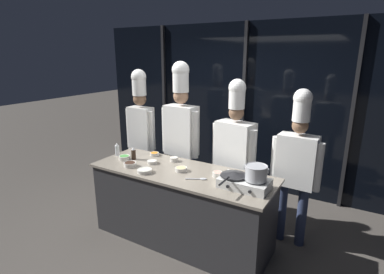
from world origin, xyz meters
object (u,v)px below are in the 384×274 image
(chef_sous, at_px, (181,128))
(portable_stove, at_px, (244,183))
(squeeze_bottle_soy, at_px, (134,153))
(prep_bowl_soy_glaze, at_px, (130,164))
(prep_bowl_scallions, at_px, (124,157))
(prep_bowl_bean_sprouts, at_px, (145,171))
(prep_bowl_garlic, at_px, (174,159))
(chef_line, at_px, (235,147))
(prep_bowl_carrots, at_px, (154,154))
(stock_pot, at_px, (256,173))
(serving_spoon_slotted, at_px, (200,179))
(prep_bowl_onion, at_px, (152,162))
(prep_bowl_ginger, at_px, (181,169))
(chef_head, at_px, (141,124))
(chef_pastry, at_px, (297,160))
(prep_bowl_shrimp, at_px, (217,174))
(frying_pan, at_px, (234,174))
(squeeze_bottle_clear, at_px, (117,150))

(chef_sous, bearing_deg, portable_stove, 154.31)
(squeeze_bottle_soy, bearing_deg, prep_bowl_soy_glaze, -58.91)
(prep_bowl_soy_glaze, bearing_deg, prep_bowl_scallions, 146.95)
(prep_bowl_bean_sprouts, xyz_separation_m, prep_bowl_soy_glaze, (-0.27, 0.06, 0.01))
(prep_bowl_garlic, bearing_deg, portable_stove, -15.00)
(chef_line, bearing_deg, chef_sous, 10.74)
(prep_bowl_carrots, bearing_deg, chef_sous, 59.15)
(stock_pot, height_order, serving_spoon_slotted, stock_pot)
(prep_bowl_onion, height_order, chef_line, chef_line)
(prep_bowl_ginger, height_order, prep_bowl_bean_sprouts, prep_bowl_ginger)
(portable_stove, relative_size, prep_bowl_scallions, 3.49)
(chef_head, bearing_deg, chef_pastry, 179.03)
(prep_bowl_scallions, distance_m, prep_bowl_soy_glaze, 0.27)
(chef_pastry, bearing_deg, stock_pot, 72.41)
(squeeze_bottle_soy, xyz_separation_m, prep_bowl_soy_glaze, (0.13, -0.22, -0.05))
(prep_bowl_garlic, bearing_deg, prep_bowl_scallions, -154.70)
(stock_pot, bearing_deg, prep_bowl_shrimp, 166.45)
(serving_spoon_slotted, distance_m, chef_pastry, 1.12)
(portable_stove, bearing_deg, prep_bowl_soy_glaze, -174.31)
(portable_stove, bearing_deg, prep_bowl_garlic, 165.00)
(prep_bowl_onion, bearing_deg, prep_bowl_ginger, -3.38)
(frying_pan, height_order, prep_bowl_shrimp, frying_pan)
(chef_sous, bearing_deg, prep_bowl_garlic, 113.96)
(prep_bowl_ginger, bearing_deg, chef_sous, 122.11)
(serving_spoon_slotted, bearing_deg, prep_bowl_ginger, 162.70)
(prep_bowl_scallions, bearing_deg, chef_head, 112.67)
(chef_head, relative_size, chef_pastry, 1.08)
(stock_pot, xyz_separation_m, chef_sous, (-1.31, 0.68, 0.14))
(frying_pan, height_order, chef_line, chef_line)
(squeeze_bottle_soy, bearing_deg, prep_bowl_bean_sprouts, -34.63)
(prep_bowl_carrots, bearing_deg, prep_bowl_soy_glaze, -90.62)
(portable_stove, distance_m, chef_head, 2.05)
(frying_pan, distance_m, prep_bowl_garlic, 0.98)
(squeeze_bottle_clear, xyz_separation_m, chef_sous, (0.63, 0.60, 0.24))
(portable_stove, relative_size, prep_bowl_carrots, 4.18)
(chef_line, bearing_deg, prep_bowl_shrimp, 104.24)
(portable_stove, distance_m, prep_bowl_carrots, 1.44)
(chef_head, bearing_deg, chef_line, 178.87)
(prep_bowl_carrots, xyz_separation_m, prep_bowl_shrimp, (1.04, -0.22, 0.01))
(prep_bowl_scallions, bearing_deg, prep_bowl_soy_glaze, -33.05)
(frying_pan, xyz_separation_m, prep_bowl_onion, (-1.12, 0.08, -0.11))
(prep_bowl_shrimp, xyz_separation_m, chef_sous, (-0.83, 0.56, 0.29))
(chef_pastry, bearing_deg, prep_bowl_soy_glaze, 27.20)
(prep_bowl_onion, bearing_deg, prep_bowl_carrots, 122.26)
(prep_bowl_shrimp, bearing_deg, prep_bowl_scallions, -175.10)
(prep_bowl_ginger, height_order, serving_spoon_slotted, prep_bowl_ginger)
(prep_bowl_bean_sprouts, xyz_separation_m, chef_line, (0.73, 0.88, 0.15))
(portable_stove, xyz_separation_m, prep_bowl_carrots, (-1.40, 0.33, -0.03))
(prep_bowl_shrimp, bearing_deg, squeeze_bottle_soy, -178.18)
(prep_bowl_onion, xyz_separation_m, chef_pastry, (1.60, 0.60, 0.13))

